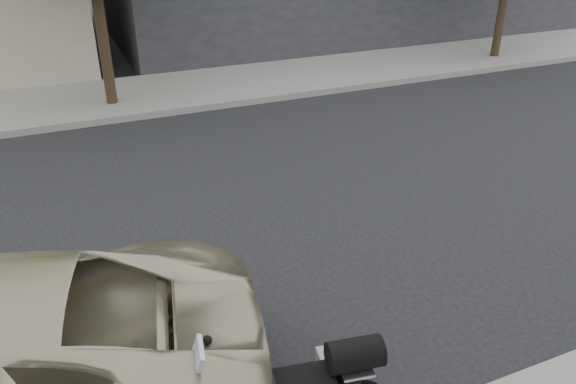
{
  "coord_description": "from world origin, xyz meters",
  "views": [
    {
      "loc": [
        3.19,
        6.81,
        4.21
      ],
      "look_at": [
        0.66,
        0.96,
        0.9
      ],
      "focal_mm": 35.0,
      "sensor_mm": 36.0,
      "label": 1
    }
  ],
  "objects": [
    {
      "name": "ground",
      "position": [
        0.0,
        0.0,
        0.0
      ],
      "size": [
        120.0,
        120.0,
        0.0
      ],
      "primitive_type": "plane",
      "color": "black",
      "rests_on": "ground"
    },
    {
      "name": "far_sidewalk",
      "position": [
        0.0,
        -6.5,
        0.07
      ],
      "size": [
        44.0,
        3.0,
        0.15
      ],
      "primitive_type": "cube",
      "color": "gray",
      "rests_on": "ground"
    }
  ]
}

